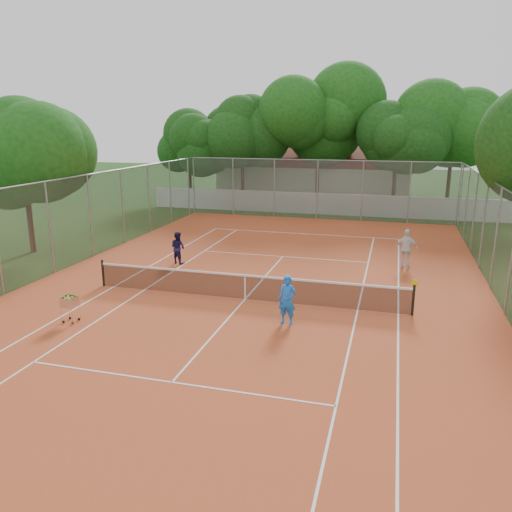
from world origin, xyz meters
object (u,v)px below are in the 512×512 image
(player_far_left, at_px, (178,248))
(player_far_right, at_px, (407,249))
(clubhouse, at_px, (316,171))
(player_near, at_px, (287,300))
(tennis_net, at_px, (245,287))
(ball_hopper, at_px, (70,308))

(player_far_left, xyz_separation_m, player_far_right, (10.22, 1.99, 0.14))
(clubhouse, bearing_deg, player_near, -82.64)
(player_far_left, distance_m, player_far_right, 10.41)
(player_far_left, bearing_deg, clubhouse, -75.33)
(tennis_net, height_order, clubhouse, clubhouse)
(player_near, bearing_deg, player_far_right, 71.71)
(tennis_net, distance_m, player_near, 2.76)
(tennis_net, bearing_deg, player_far_right, 45.77)
(tennis_net, xyz_separation_m, ball_hopper, (-4.88, -3.63, -0.01))
(tennis_net, relative_size, ball_hopper, 12.48)
(clubhouse, xyz_separation_m, player_far_right, (7.77, -23.07, -1.29))
(clubhouse, xyz_separation_m, player_far_left, (-2.45, -25.06, -1.43))
(clubhouse, relative_size, player_far_right, 9.24)
(player_far_left, height_order, ball_hopper, player_far_left)
(player_far_right, xyz_separation_m, ball_hopper, (-10.65, -9.56, -0.41))
(clubhouse, relative_size, player_near, 10.05)
(player_near, xyz_separation_m, ball_hopper, (-6.87, -1.75, -0.34))
(clubhouse, height_order, player_far_right, clubhouse)
(clubhouse, height_order, ball_hopper, clubhouse)
(tennis_net, bearing_deg, player_far_left, 138.44)
(player_near, bearing_deg, tennis_net, 144.07)
(player_far_left, bearing_deg, player_far_right, -148.75)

